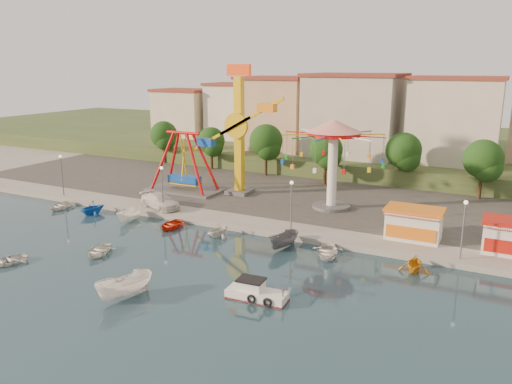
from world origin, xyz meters
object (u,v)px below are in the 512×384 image
Objects in this scene: kamikaze_tower at (242,135)px; skiff at (125,287)px; cabin_motorboat at (256,293)px; van at (160,201)px; pirate_ship_ride at (184,163)px; wave_swinger at (333,144)px; rowboat_a at (98,251)px.

kamikaze_tower reaches higher than skiff.
van is at bearing 139.69° from cabin_motorboat.
pirate_ship_ride is 8.90m from van.
kamikaze_tower reaches higher than pirate_ship_ride.
wave_swinger reaches higher than rowboat_a.
kamikaze_tower is 3.52× the size of skiff.
rowboat_a is (-17.04, 1.40, -0.06)m from cabin_motorboat.
wave_swinger reaches higher than van.
skiff is at bearing -63.23° from pirate_ship_ride.
pirate_ship_ride is 20.55m from wave_swinger.
rowboat_a is (-2.24, -23.43, -7.96)m from kamikaze_tower.
wave_swinger is at bearing 38.47° from rowboat_a.
rowboat_a is at bearing -148.50° from van.
van reaches higher than skiff.
kamikaze_tower is 13.33m from van.
kamikaze_tower is at bearing 116.65° from cabin_motorboat.
kamikaze_tower is 4.58× the size of rowboat_a.
cabin_motorboat is at bearing -23.16° from rowboat_a.
van is (-3.28, 13.45, 1.06)m from rowboat_a.
wave_swinger is 3.22× the size of rowboat_a.
pirate_ship_ride is at bearing 85.79° from rowboat_a.
skiff reaches higher than cabin_motorboat.
wave_swinger reaches higher than cabin_motorboat.
rowboat_a is at bearing -95.45° from kamikaze_tower.
kamikaze_tower is 29.97m from cabin_motorboat.
pirate_ship_ride is 22.60m from rowboat_a.
kamikaze_tower is 12.49m from wave_swinger.
van is (-5.52, -9.98, -6.91)m from kamikaze_tower.
rowboat_a is (-14.70, -22.57, -7.82)m from wave_swinger.
pirate_ship_ride is 8.86m from kamikaze_tower.
wave_swinger reaches higher than pirate_ship_ride.
kamikaze_tower is (7.71, 1.87, 3.94)m from pirate_ship_ride.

